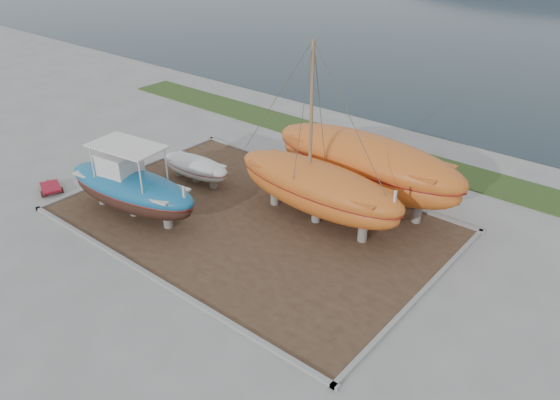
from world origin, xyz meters
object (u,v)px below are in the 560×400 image
Objects in this scene: blue_caique at (130,181)px; white_dinghy at (196,170)px; orange_sailboat at (319,138)px; red_trailer at (51,189)px; orange_bare_hull at (365,171)px.

blue_caique is 4.72m from white_dinghy.
white_dinghy is at bearing -173.51° from orange_sailboat.
white_dinghy is at bearing 69.87° from red_trailer.
white_dinghy reaches higher than red_trailer.
orange_sailboat reaches higher than white_dinghy.
red_trailer is at bearing -151.96° from orange_sailboat.
red_trailer is at bearing -142.96° from orange_bare_hull.
white_dinghy is 2.01× the size of red_trailer.
white_dinghy is at bearing 88.02° from blue_caique.
orange_bare_hull is at bearing 56.90° from red_trailer.
red_trailer is (-13.67, -9.66, -1.68)m from orange_bare_hull.
orange_bare_hull is (8.03, 8.39, -0.10)m from blue_caique.
orange_bare_hull reaches higher than white_dinghy.
white_dinghy is (-0.44, 4.55, -1.19)m from blue_caique.
orange_sailboat reaches higher than blue_caique.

